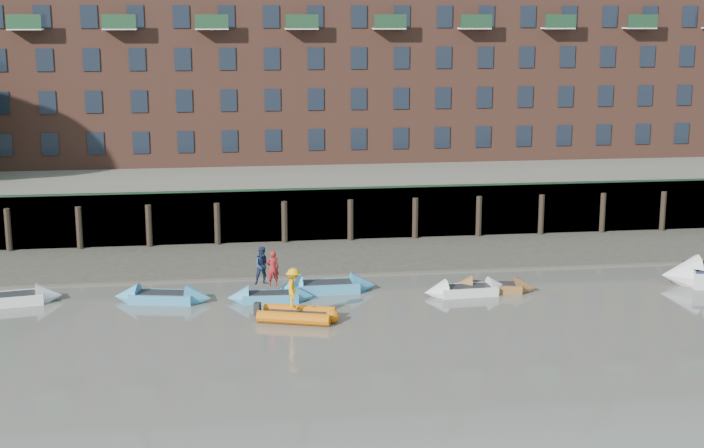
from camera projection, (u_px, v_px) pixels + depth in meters
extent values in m
plane|color=#5F5B53|center=(376.00, 368.00, 38.24)|extent=(220.00, 220.00, 0.00)
cube|color=#3D382F|center=(325.00, 258.00, 55.67)|extent=(110.00, 8.00, 0.50)
cube|color=#4C4336|center=(332.00, 273.00, 52.38)|extent=(110.00, 1.60, 0.10)
cube|color=#2D2A26|center=(316.00, 215.00, 59.60)|extent=(110.00, 0.80, 3.20)
cylinder|color=black|center=(8.00, 231.00, 56.60)|extent=(0.36, 0.36, 2.60)
cylinder|color=black|center=(79.00, 229.00, 57.14)|extent=(0.36, 0.36, 2.60)
cylinder|color=black|center=(149.00, 227.00, 57.68)|extent=(0.36, 0.36, 2.60)
cylinder|color=black|center=(217.00, 225.00, 58.22)|extent=(0.36, 0.36, 2.60)
cylinder|color=black|center=(285.00, 223.00, 58.76)|extent=(0.36, 0.36, 2.60)
cylinder|color=black|center=(350.00, 221.00, 59.30)|extent=(0.36, 0.36, 2.60)
cylinder|color=black|center=(415.00, 219.00, 59.85)|extent=(0.36, 0.36, 2.60)
cylinder|color=black|center=(479.00, 217.00, 60.39)|extent=(0.36, 0.36, 2.60)
cylinder|color=black|center=(541.00, 215.00, 60.93)|extent=(0.36, 0.36, 2.60)
cylinder|color=black|center=(603.00, 214.00, 61.47)|extent=(0.36, 0.36, 2.60)
cylinder|color=black|center=(663.00, 212.00, 62.01)|extent=(0.36, 0.36, 2.60)
cube|color=#264C2D|center=(317.00, 189.00, 58.97)|extent=(110.00, 0.06, 0.10)
cube|color=#5E594D|center=(298.00, 179.00, 72.77)|extent=(110.00, 28.00, 3.20)
cube|color=brown|center=(295.00, 75.00, 72.15)|extent=(80.00, 10.00, 12.00)
cube|color=black|center=(4.00, 145.00, 65.46)|extent=(1.10, 0.12, 1.50)
cube|color=black|center=(50.00, 144.00, 65.87)|extent=(1.10, 0.12, 1.50)
cube|color=black|center=(96.00, 143.00, 66.27)|extent=(1.10, 0.12, 1.50)
cube|color=black|center=(141.00, 143.00, 66.68)|extent=(1.10, 0.12, 1.50)
cube|color=black|center=(186.00, 142.00, 67.09)|extent=(1.10, 0.12, 1.50)
cube|color=black|center=(230.00, 141.00, 67.49)|extent=(1.10, 0.12, 1.50)
cube|color=black|center=(273.00, 140.00, 67.90)|extent=(1.10, 0.12, 1.50)
cube|color=black|center=(316.00, 140.00, 68.30)|extent=(1.10, 0.12, 1.50)
cube|color=black|center=(359.00, 139.00, 68.71)|extent=(1.10, 0.12, 1.50)
cube|color=black|center=(401.00, 138.00, 69.12)|extent=(1.10, 0.12, 1.50)
cube|color=black|center=(442.00, 137.00, 69.52)|extent=(1.10, 0.12, 1.50)
cube|color=black|center=(483.00, 137.00, 69.93)|extent=(1.10, 0.12, 1.50)
cube|color=black|center=(524.00, 136.00, 70.34)|extent=(1.10, 0.12, 1.50)
cube|color=black|center=(564.00, 135.00, 70.74)|extent=(1.10, 0.12, 1.50)
cube|color=black|center=(603.00, 135.00, 71.15)|extent=(1.10, 0.12, 1.50)
cube|color=black|center=(643.00, 134.00, 71.55)|extent=(1.10, 0.12, 1.50)
cube|color=black|center=(681.00, 133.00, 71.96)|extent=(1.10, 0.12, 1.50)
cube|color=black|center=(1.00, 103.00, 64.87)|extent=(1.10, 0.12, 1.50)
cube|color=black|center=(48.00, 102.00, 65.28)|extent=(1.10, 0.12, 1.50)
cube|color=black|center=(94.00, 102.00, 65.69)|extent=(1.10, 0.12, 1.50)
cube|color=black|center=(139.00, 101.00, 66.09)|extent=(1.10, 0.12, 1.50)
cube|color=black|center=(184.00, 101.00, 66.50)|extent=(1.10, 0.12, 1.50)
cube|color=black|center=(229.00, 100.00, 66.91)|extent=(1.10, 0.12, 1.50)
cube|color=black|center=(273.00, 100.00, 67.31)|extent=(1.10, 0.12, 1.50)
cube|color=black|center=(316.00, 99.00, 67.72)|extent=(1.10, 0.12, 1.50)
cube|color=black|center=(359.00, 99.00, 68.13)|extent=(1.10, 0.12, 1.50)
cube|color=black|center=(401.00, 98.00, 68.53)|extent=(1.10, 0.12, 1.50)
cube|color=black|center=(443.00, 98.00, 68.94)|extent=(1.10, 0.12, 1.50)
cube|color=black|center=(484.00, 97.00, 69.34)|extent=(1.10, 0.12, 1.50)
cube|color=black|center=(525.00, 97.00, 69.75)|extent=(1.10, 0.12, 1.50)
cube|color=black|center=(566.00, 96.00, 70.16)|extent=(1.10, 0.12, 1.50)
cube|color=black|center=(606.00, 96.00, 70.56)|extent=(1.10, 0.12, 1.50)
cube|color=black|center=(645.00, 95.00, 70.97)|extent=(1.10, 0.12, 1.50)
cube|color=black|center=(684.00, 95.00, 71.38)|extent=(1.10, 0.12, 1.50)
cube|color=black|center=(45.00, 60.00, 64.70)|extent=(1.10, 0.12, 1.50)
cube|color=black|center=(91.00, 60.00, 65.10)|extent=(1.10, 0.12, 1.50)
cube|color=black|center=(137.00, 59.00, 65.51)|extent=(1.10, 0.12, 1.50)
cube|color=black|center=(183.00, 59.00, 65.92)|extent=(1.10, 0.12, 1.50)
cube|color=black|center=(228.00, 59.00, 66.32)|extent=(1.10, 0.12, 1.50)
cube|color=black|center=(272.00, 59.00, 66.73)|extent=(1.10, 0.12, 1.50)
cube|color=black|center=(316.00, 58.00, 67.13)|extent=(1.10, 0.12, 1.50)
cube|color=black|center=(359.00, 58.00, 67.54)|extent=(1.10, 0.12, 1.50)
cube|color=black|center=(402.00, 58.00, 67.95)|extent=(1.10, 0.12, 1.50)
cube|color=black|center=(444.00, 58.00, 68.35)|extent=(1.10, 0.12, 1.50)
cube|color=black|center=(485.00, 57.00, 68.76)|extent=(1.10, 0.12, 1.50)
cube|color=black|center=(527.00, 57.00, 69.17)|extent=(1.10, 0.12, 1.50)
cube|color=black|center=(567.00, 57.00, 69.57)|extent=(1.10, 0.12, 1.50)
cube|color=black|center=(608.00, 57.00, 69.98)|extent=(1.10, 0.12, 1.50)
cube|color=black|center=(647.00, 56.00, 70.39)|extent=(1.10, 0.12, 1.50)
cube|color=black|center=(687.00, 56.00, 70.79)|extent=(1.10, 0.12, 1.50)
cube|color=black|center=(42.00, 17.00, 64.11)|extent=(1.10, 0.12, 1.50)
cube|color=black|center=(89.00, 17.00, 64.52)|extent=(1.10, 0.12, 1.50)
cube|color=black|center=(135.00, 17.00, 64.92)|extent=(1.10, 0.12, 1.50)
cube|color=black|center=(181.00, 17.00, 65.33)|extent=(1.10, 0.12, 1.50)
cube|color=black|center=(226.00, 17.00, 65.74)|extent=(1.10, 0.12, 1.50)
cube|color=black|center=(271.00, 17.00, 66.14)|extent=(1.10, 0.12, 1.50)
cube|color=black|center=(315.00, 17.00, 66.55)|extent=(1.10, 0.12, 1.50)
cube|color=black|center=(359.00, 17.00, 66.96)|extent=(1.10, 0.12, 1.50)
cube|color=black|center=(402.00, 17.00, 67.36)|extent=(1.10, 0.12, 1.50)
cube|color=black|center=(445.00, 17.00, 67.77)|extent=(1.10, 0.12, 1.50)
cube|color=black|center=(487.00, 17.00, 68.17)|extent=(1.10, 0.12, 1.50)
cube|color=black|center=(528.00, 17.00, 68.58)|extent=(1.10, 0.12, 1.50)
cube|color=black|center=(569.00, 17.00, 68.99)|extent=(1.10, 0.12, 1.50)
cube|color=black|center=(610.00, 17.00, 69.39)|extent=(1.10, 0.12, 1.50)
cube|color=black|center=(650.00, 17.00, 69.80)|extent=(1.10, 0.12, 1.50)
cube|color=black|center=(690.00, 17.00, 70.21)|extent=(1.10, 0.12, 1.50)
cube|color=silver|center=(9.00, 299.00, 46.63)|extent=(3.33, 1.94, 0.49)
cone|color=silver|center=(49.00, 296.00, 47.18)|extent=(1.45, 1.60, 1.41)
cube|color=black|center=(9.00, 295.00, 46.59)|extent=(2.76, 1.50, 0.06)
cube|color=teal|center=(163.00, 297.00, 46.99)|extent=(3.24, 1.96, 0.47)
cone|color=teal|center=(199.00, 298.00, 46.87)|extent=(1.43, 1.58, 1.37)
cone|color=teal|center=(127.00, 297.00, 47.11)|extent=(1.43, 1.58, 1.37)
cube|color=black|center=(162.00, 293.00, 46.95)|extent=(2.68, 1.53, 0.06)
cube|color=teal|center=(271.00, 297.00, 47.14)|extent=(2.73, 1.34, 0.42)
cone|color=teal|center=(303.00, 296.00, 47.28)|extent=(1.10, 1.26, 1.21)
cone|color=teal|center=(238.00, 298.00, 47.01)|extent=(1.10, 1.26, 1.21)
cube|color=black|center=(271.00, 293.00, 47.10)|extent=(2.27, 1.02, 0.06)
cube|color=teal|center=(327.00, 287.00, 48.74)|extent=(3.19, 1.46, 0.50)
cone|color=teal|center=(363.00, 285.00, 49.01)|extent=(1.25, 1.44, 1.43)
cone|color=teal|center=(290.00, 288.00, 48.47)|extent=(1.25, 1.44, 1.43)
cube|color=black|center=(327.00, 283.00, 48.69)|extent=(2.66, 1.10, 0.06)
cube|color=silver|center=(467.00, 290.00, 48.24)|extent=(2.90, 1.44, 0.44)
cone|color=silver|center=(499.00, 289.00, 48.55)|extent=(1.17, 1.34, 1.27)
cone|color=silver|center=(435.00, 292.00, 47.92)|extent=(1.17, 1.34, 1.27)
cube|color=black|center=(468.00, 286.00, 48.19)|extent=(2.41, 1.10, 0.06)
cube|color=brown|center=(493.00, 287.00, 48.79)|extent=(2.92, 1.72, 0.43)
cone|color=brown|center=(526.00, 288.00, 48.72)|extent=(1.27, 1.41, 1.24)
cone|color=brown|center=(461.00, 287.00, 48.86)|extent=(1.27, 1.41, 1.24)
cube|color=black|center=(493.00, 284.00, 48.75)|extent=(2.41, 1.33, 0.06)
cylinder|color=#CD6008|center=(300.00, 311.00, 44.73)|extent=(3.31, 1.59, 0.55)
cylinder|color=#CD6008|center=(294.00, 318.00, 43.62)|extent=(3.31, 1.59, 0.55)
sphere|color=#CD6008|center=(332.00, 317.00, 43.87)|extent=(0.63, 0.63, 0.63)
cube|color=black|center=(297.00, 314.00, 44.18)|extent=(2.91, 1.79, 0.19)
cone|color=silver|center=(680.00, 275.00, 50.04)|extent=(2.16, 2.44, 2.17)
imported|color=maroon|center=(273.00, 268.00, 46.79)|extent=(0.66, 0.47, 1.70)
imported|color=#19233F|center=(263.00, 266.00, 46.91)|extent=(0.98, 0.81, 1.86)
imported|color=orange|center=(293.00, 288.00, 43.88)|extent=(0.85, 1.28, 1.85)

